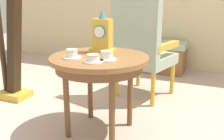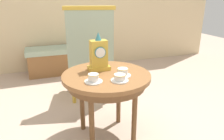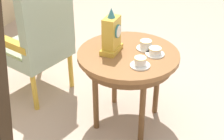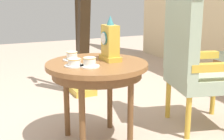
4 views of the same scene
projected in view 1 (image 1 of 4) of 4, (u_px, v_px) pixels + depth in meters
The scene contains 9 objects.
ground_plane at pixel (89, 130), 2.15m from camera, with size 10.00×10.00×0.00m, color #BCA38E.
side_table at pixel (99, 65), 1.99m from camera, with size 0.75×0.75×0.62m.
teacup_left at pixel (72, 54), 1.89m from camera, with size 0.14×0.14×0.07m.
teacup_right at pixel (93, 59), 1.78m from camera, with size 0.14×0.14×0.06m.
teacup_center at pixel (107, 56), 1.83m from camera, with size 0.14×0.14×0.07m.
mantel_clock at pixel (102, 36), 2.05m from camera, with size 0.19×0.11×0.34m.
armchair at pixel (141, 43), 2.67m from camera, with size 0.65×0.64×1.14m.
harp at pixel (10, 32), 2.63m from camera, with size 0.40×0.24×1.76m.
window_bench at pixel (147, 55), 3.84m from camera, with size 1.11×0.40×0.44m.
Camera 1 is at (0.95, -1.70, 1.05)m, focal length 42.15 mm.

